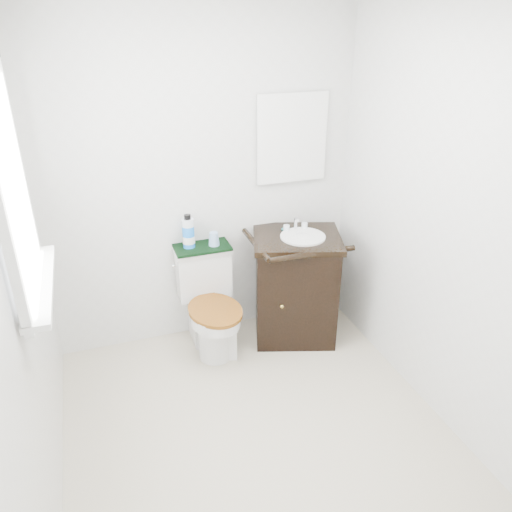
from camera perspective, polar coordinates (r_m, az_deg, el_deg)
floor at (r=3.13m, az=0.43°, el=-19.78°), size 2.40×2.40×0.00m
wall_back at (r=3.49m, az=-6.14°, el=8.53°), size 2.40×0.00×2.40m
wall_front at (r=1.53m, az=16.50°, el=-18.18°), size 2.40×0.00×2.40m
wall_left at (r=2.33m, az=-25.93°, el=-3.39°), size 0.00×2.40×2.40m
wall_right at (r=2.94m, az=21.19°, el=3.46°), size 0.00×2.40×2.40m
window at (r=2.43m, az=-26.37°, el=6.73°), size 0.02×0.70×0.90m
mirror at (r=3.60m, az=4.11°, el=13.25°), size 0.50×0.02×0.60m
toilet at (r=3.64m, az=-5.42°, el=-5.78°), size 0.41×0.63×0.74m
vanity at (r=3.71m, az=4.54°, el=-3.24°), size 0.75×0.69×0.92m
trash_bin at (r=3.62m, az=-3.62°, el=-9.47°), size 0.23×0.20×0.28m
towel at (r=3.54m, az=-6.17°, el=1.00°), size 0.39×0.22×0.02m
mouthwash_bottle at (r=3.50m, az=-7.74°, el=2.68°), size 0.08×0.08×0.24m
cup at (r=3.53m, az=-4.83°, el=1.97°), size 0.08×0.08×0.10m
soap_bar at (r=3.64m, az=3.42°, el=3.17°), size 0.07×0.05×0.02m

